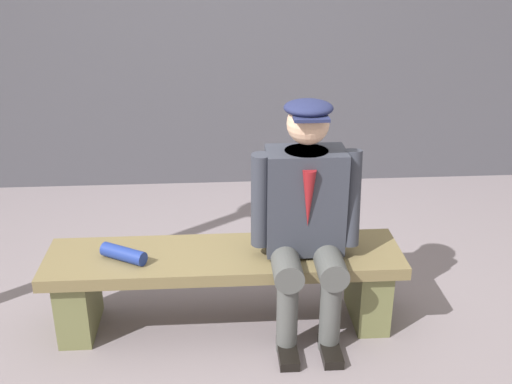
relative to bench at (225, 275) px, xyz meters
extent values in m
plane|color=slate|center=(0.00, 0.00, -0.31)|extent=(30.00, 30.00, 0.00)
cube|color=brown|center=(0.00, 0.00, 0.10)|extent=(1.90, 0.46, 0.07)
cube|color=olive|center=(-0.79, 0.00, -0.12)|extent=(0.17, 0.39, 0.38)
cube|color=olive|center=(0.79, 0.00, -0.12)|extent=(0.17, 0.39, 0.38)
cube|color=#323540|center=(-0.42, 0.00, 0.43)|extent=(0.40, 0.24, 0.55)
cylinder|color=#1E2338|center=(-0.42, 0.00, 0.68)|extent=(0.22, 0.22, 0.06)
cone|color=maroon|center=(-0.42, 0.12, 0.50)|extent=(0.07, 0.07, 0.30)
sphere|color=#DBAD8C|center=(-0.42, 0.02, 0.85)|extent=(0.21, 0.21, 0.21)
ellipsoid|color=#1F254A|center=(-0.42, 0.02, 0.93)|extent=(0.24, 0.24, 0.07)
cube|color=#1F254A|center=(-0.42, 0.11, 0.91)|extent=(0.17, 0.09, 0.02)
cylinder|color=#4B4D4C|center=(-0.53, 0.13, 0.16)|extent=(0.15, 0.41, 0.15)
cylinder|color=#4B4D4C|center=(-0.53, 0.26, -0.08)|extent=(0.11, 0.11, 0.46)
cube|color=black|center=(-0.53, 0.32, -0.28)|extent=(0.10, 0.24, 0.05)
cylinder|color=#323540|center=(-0.66, 0.04, 0.46)|extent=(0.11, 0.17, 0.51)
cylinder|color=#4B4D4C|center=(-0.31, 0.13, 0.16)|extent=(0.15, 0.41, 0.15)
cylinder|color=#4B4D4C|center=(-0.31, 0.26, -0.08)|extent=(0.11, 0.11, 0.46)
cube|color=black|center=(-0.31, 0.32, -0.28)|extent=(0.10, 0.24, 0.05)
cylinder|color=#323540|center=(-0.19, 0.04, 0.46)|extent=(0.11, 0.12, 0.51)
cylinder|color=navy|center=(0.52, 0.04, 0.18)|extent=(0.26, 0.20, 0.08)
cube|color=#494850|center=(0.00, -2.21, 0.73)|extent=(12.00, 0.24, 2.06)
camera|label=1|loc=(0.02, 2.91, 1.73)|focal=43.44mm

